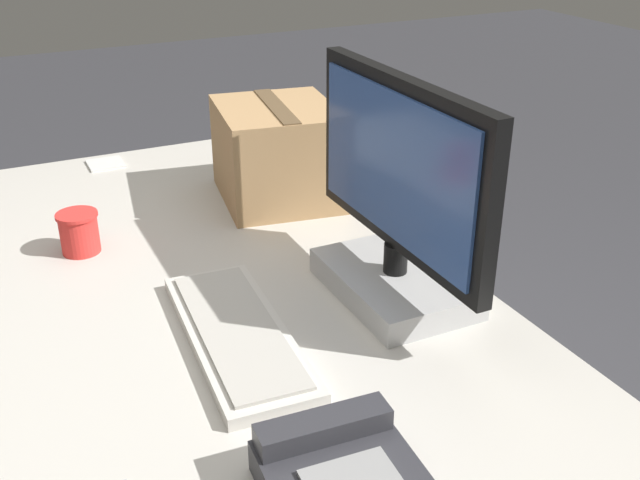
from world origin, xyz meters
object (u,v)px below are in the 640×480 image
at_px(cardboard_box, 277,153).
at_px(desk_phone, 343,479).
at_px(paper_cup_left, 79,232).
at_px(keyboard, 238,334).
at_px(monitor, 397,211).
at_px(sticky_note_pad, 106,164).

bearing_deg(cardboard_box, desk_phone, -18.22).
bearing_deg(paper_cup_left, keyboard, 21.42).
distance_m(monitor, keyboard, 0.35).
height_order(desk_phone, cardboard_box, cardboard_box).
xyz_separation_m(paper_cup_left, sticky_note_pad, (-0.50, 0.15, -0.04)).
bearing_deg(keyboard, desk_phone, 3.36).
xyz_separation_m(monitor, paper_cup_left, (-0.43, -0.49, -0.13)).
distance_m(keyboard, desk_phone, 0.39).
height_order(desk_phone, paper_cup_left, paper_cup_left).
bearing_deg(cardboard_box, paper_cup_left, -79.12).
height_order(keyboard, cardboard_box, cardboard_box).
bearing_deg(cardboard_box, monitor, 1.07).
relative_size(monitor, cardboard_box, 1.53).
distance_m(desk_phone, sticky_note_pad, 1.34).
distance_m(paper_cup_left, sticky_note_pad, 0.52).
bearing_deg(desk_phone, monitor, 145.98).
bearing_deg(monitor, cardboard_box, -178.93).
bearing_deg(monitor, desk_phone, -37.82).
relative_size(paper_cup_left, cardboard_box, 0.26).
relative_size(keyboard, sticky_note_pad, 4.83).
relative_size(monitor, desk_phone, 2.48).
bearing_deg(monitor, sticky_note_pad, -159.84).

